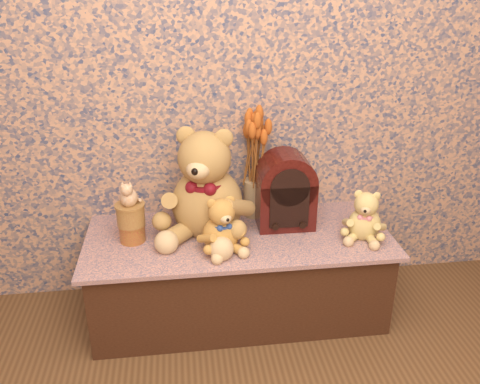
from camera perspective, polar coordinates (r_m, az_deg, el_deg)
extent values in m
cube|color=#35456D|center=(2.31, -1.11, 17.91)|extent=(3.00, 0.10, 2.60)
cube|color=navy|center=(2.42, -0.15, -9.35)|extent=(1.40, 0.59, 0.43)
cylinder|color=tan|center=(2.46, 1.71, -0.63)|extent=(0.13, 0.13, 0.19)
cylinder|color=#B08C33|center=(2.30, -12.20, -4.54)|extent=(0.13, 0.13, 0.08)
cylinder|color=tan|center=(2.26, -12.40, -2.54)|extent=(0.13, 0.13, 0.10)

